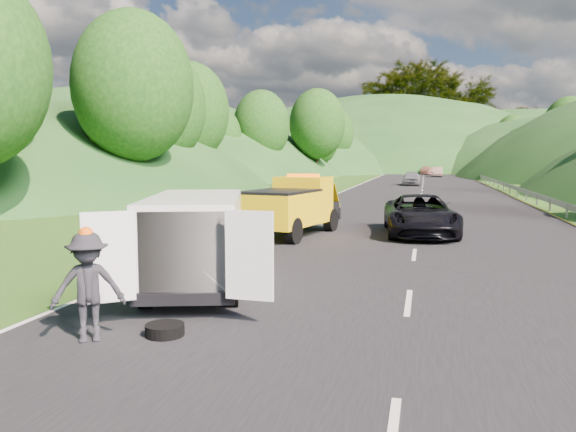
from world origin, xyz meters
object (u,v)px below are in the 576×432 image
(passing_suv, at_px, (420,235))
(suitcase, at_px, (132,255))
(child, at_px, (227,281))
(worker, at_px, (90,342))
(woman, at_px, (203,259))
(spare_tire, at_px, (165,337))
(white_van, at_px, (196,236))
(tow_truck, at_px, (293,206))

(passing_suv, bearing_deg, suitcase, -140.42)
(child, distance_m, passing_suv, 10.60)
(child, height_order, worker, worker)
(woman, xyz_separation_m, child, (1.77, -2.69, 0.00))
(woman, relative_size, passing_suv, 0.27)
(suitcase, distance_m, passing_suv, 11.43)
(woman, bearing_deg, child, -134.11)
(woman, distance_m, worker, 7.73)
(child, distance_m, worker, 5.00)
(child, height_order, passing_suv, passing_suv)
(child, bearing_deg, worker, -87.89)
(spare_tire, bearing_deg, child, 95.95)
(suitcase, relative_size, spare_tire, 0.80)
(white_van, bearing_deg, suitcase, 125.08)
(suitcase, bearing_deg, worker, -66.40)
(child, bearing_deg, suitcase, 167.09)
(woman, height_order, worker, worker)
(tow_truck, bearing_deg, white_van, -80.19)
(child, bearing_deg, tow_truck, 101.23)
(passing_suv, bearing_deg, worker, -115.79)
(worker, xyz_separation_m, passing_suv, (5.22, 14.51, 0.00))
(woman, height_order, passing_suv, passing_suv)
(spare_tire, bearing_deg, passing_suv, 73.52)
(worker, height_order, passing_suv, worker)
(tow_truck, relative_size, suitcase, 10.95)
(tow_truck, bearing_deg, worker, -80.79)
(white_van, bearing_deg, passing_suv, 47.02)
(tow_truck, xyz_separation_m, suitcase, (-3.14, -6.84, -0.91))
(spare_tire, bearing_deg, suitcase, 123.72)
(child, height_order, spare_tire, child)
(woman, relative_size, suitcase, 2.85)
(child, distance_m, spare_tire, 4.42)
(woman, bearing_deg, passing_suv, -30.21)
(suitcase, distance_m, spare_tire, 6.97)
(woman, xyz_separation_m, passing_suv, (6.35, 6.87, 0.00))
(worker, distance_m, suitcase, 6.94)
(white_van, relative_size, spare_tire, 9.88)
(tow_truck, height_order, suitcase, tow_truck)
(suitcase, height_order, passing_suv, passing_suv)
(woman, height_order, spare_tire, woman)
(woman, relative_size, spare_tire, 2.27)
(tow_truck, height_order, spare_tire, tow_truck)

